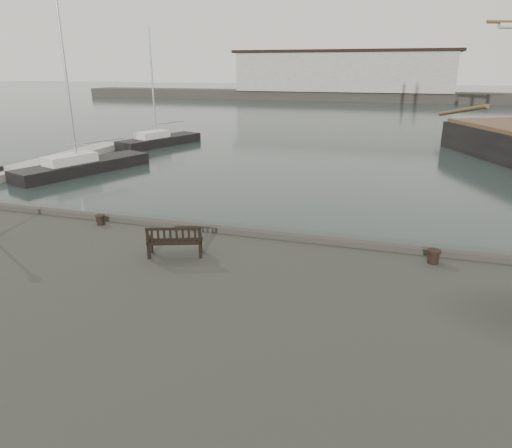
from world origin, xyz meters
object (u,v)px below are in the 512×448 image
at_px(bollard_left, 100,220).
at_px(yacht_d, 160,143).
at_px(bench, 175,246).
at_px(yacht_c, 84,169).
at_px(bollard_right, 434,257).

relative_size(bollard_left, yacht_d, 0.03).
height_order(bench, yacht_d, yacht_d).
bearing_deg(yacht_c, bench, -26.43).
bearing_deg(yacht_c, bollard_left, -31.61).
relative_size(yacht_c, yacht_d, 1.18).
xyz_separation_m(bollard_right, yacht_c, (-22.00, 13.29, -1.52)).
bearing_deg(bench, yacht_c, 114.49).
xyz_separation_m(bench, yacht_d, (-15.19, 27.05, -1.63)).
xyz_separation_m(bench, yacht_c, (-14.59, 14.97, -1.61)).
distance_m(bollard_left, bollard_right, 11.31).
height_order(bollard_left, bollard_right, bollard_right).
bearing_deg(yacht_d, bollard_left, -46.41).
bearing_deg(yacht_c, yacht_d, 112.15).
height_order(bollard_right, yacht_d, yacht_d).
relative_size(bench, yacht_d, 0.16).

